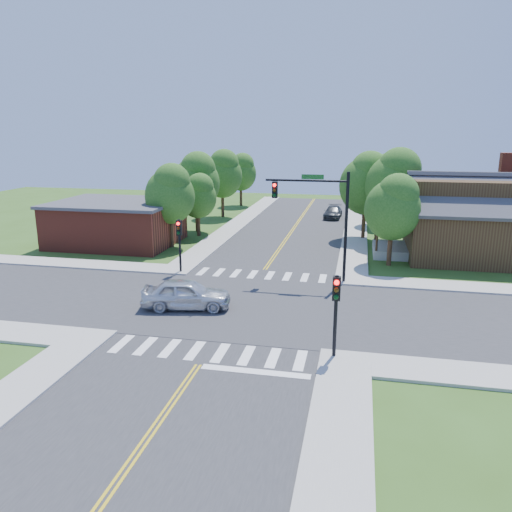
% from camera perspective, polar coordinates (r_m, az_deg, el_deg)
% --- Properties ---
extents(ground, '(100.00, 100.00, 0.00)m').
position_cam_1_polar(ground, '(28.50, -1.85, -5.74)').
color(ground, '#325219').
rests_on(ground, ground).
extents(road_ns, '(10.00, 90.00, 0.04)m').
position_cam_1_polar(road_ns, '(28.49, -1.85, -5.70)').
color(road_ns, '#2D2D30').
rests_on(road_ns, ground).
extents(road_ew, '(90.00, 10.00, 0.04)m').
position_cam_1_polar(road_ew, '(28.49, -1.85, -5.69)').
color(road_ew, '#2D2D30').
rests_on(road_ew, ground).
extents(intersection_patch, '(10.20, 10.20, 0.06)m').
position_cam_1_polar(intersection_patch, '(28.50, -1.85, -5.74)').
color(intersection_patch, '#2D2D30').
rests_on(intersection_patch, ground).
extents(sidewalk_ne, '(40.00, 40.00, 0.14)m').
position_cam_1_polar(sidewalk_ne, '(43.95, 23.91, 0.35)').
color(sidewalk_ne, '#9E9B93').
rests_on(sidewalk_ne, ground).
extents(sidewalk_nw, '(40.00, 40.00, 0.14)m').
position_cam_1_polar(sidewalk_nw, '(48.32, -15.81, 2.24)').
color(sidewalk_nw, '#9E9B93').
rests_on(sidewalk_nw, ground).
extents(crosswalk_north, '(8.85, 2.00, 0.01)m').
position_cam_1_polar(crosswalk_north, '(34.23, 0.60, -2.16)').
color(crosswalk_north, white).
rests_on(crosswalk_north, ground).
extents(crosswalk_south, '(8.85, 2.00, 0.01)m').
position_cam_1_polar(crosswalk_south, '(22.97, -5.56, -10.83)').
color(crosswalk_south, white).
rests_on(crosswalk_south, ground).
extents(centerline, '(0.30, 90.00, 0.01)m').
position_cam_1_polar(centerline, '(28.48, -1.85, -5.65)').
color(centerline, gold).
rests_on(centerline, ground).
extents(stop_bar, '(4.60, 0.45, 0.09)m').
position_cam_1_polar(stop_bar, '(21.20, -0.07, -13.17)').
color(stop_bar, white).
rests_on(stop_bar, ground).
extents(signal_mast_ne, '(5.30, 0.42, 7.20)m').
position_cam_1_polar(signal_mast_ne, '(32.06, 7.31, 5.39)').
color(signal_mast_ne, black).
rests_on(signal_mast_ne, ground).
extents(signal_pole_se, '(0.34, 0.42, 3.80)m').
position_cam_1_polar(signal_pole_se, '(21.60, 9.13, -5.12)').
color(signal_pole_se, black).
rests_on(signal_pole_se, ground).
extents(signal_pole_nw, '(0.34, 0.42, 3.80)m').
position_cam_1_polar(signal_pole_nw, '(34.51, -8.76, 2.28)').
color(signal_pole_nw, black).
rests_on(signal_pole_nw, ground).
extents(house_ne, '(13.05, 8.80, 7.11)m').
position_cam_1_polar(house_ne, '(41.66, 23.84, 4.23)').
color(house_ne, '#362213').
rests_on(house_ne, ground).
extents(building_nw, '(10.40, 8.40, 3.73)m').
position_cam_1_polar(building_nw, '(44.96, -15.65, 3.72)').
color(building_nw, maroon).
rests_on(building_nw, ground).
extents(tree_e_a, '(3.98, 3.78, 6.77)m').
position_cam_1_polar(tree_e_a, '(37.09, 15.48, 5.55)').
color(tree_e_a, '#382314').
rests_on(tree_e_a, ground).
extents(tree_e_b, '(4.89, 4.65, 8.32)m').
position_cam_1_polar(tree_e_b, '(43.76, 15.66, 8.17)').
color(tree_e_b, '#382314').
rests_on(tree_e_b, ground).
extents(tree_e_c, '(4.37, 4.15, 7.43)m').
position_cam_1_polar(tree_e_c, '(52.66, 14.53, 8.58)').
color(tree_e_c, '#382314').
rests_on(tree_e_c, ground).
extents(tree_e_d, '(4.01, 3.81, 6.81)m').
position_cam_1_polar(tree_e_d, '(61.01, 14.34, 8.95)').
color(tree_e_d, '#382314').
rests_on(tree_e_d, ground).
extents(tree_w_a, '(4.16, 3.95, 7.08)m').
position_cam_1_polar(tree_w_a, '(42.20, -9.76, 7.16)').
color(tree_w_a, '#382314').
rests_on(tree_w_a, ground).
extents(tree_w_b, '(4.55, 4.32, 7.73)m').
position_cam_1_polar(tree_w_b, '(48.42, -6.81, 8.69)').
color(tree_w_b, '#382314').
rests_on(tree_w_b, ground).
extents(tree_w_c, '(4.47, 4.25, 7.61)m').
position_cam_1_polar(tree_w_c, '(56.41, -3.83, 9.48)').
color(tree_w_c, '#382314').
rests_on(tree_w_c, ground).
extents(tree_w_d, '(3.99, 3.79, 6.79)m').
position_cam_1_polar(tree_w_d, '(64.85, -1.69, 9.67)').
color(tree_w_d, '#382314').
rests_on(tree_w_d, ground).
extents(tree_house, '(4.66, 4.43, 7.93)m').
position_cam_1_polar(tree_house, '(45.70, 12.54, 8.28)').
color(tree_house, '#382314').
rests_on(tree_house, ground).
extents(tree_bldg, '(3.46, 3.29, 5.89)m').
position_cam_1_polar(tree_bldg, '(46.51, -6.61, 6.96)').
color(tree_bldg, '#382314').
rests_on(tree_bldg, ground).
extents(car_silver, '(3.75, 5.63, 1.67)m').
position_cam_1_polar(car_silver, '(28.08, -7.97, -4.38)').
color(car_silver, silver).
rests_on(car_silver, ground).
extents(car_dgrey, '(2.23, 4.63, 1.29)m').
position_cam_1_polar(car_dgrey, '(56.55, 8.79, 4.92)').
color(car_dgrey, '#2D3032').
rests_on(car_dgrey, ground).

